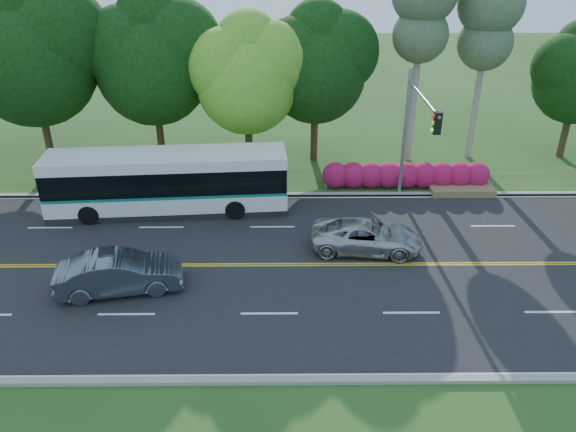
{
  "coord_description": "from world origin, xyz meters",
  "views": [
    {
      "loc": [
        0.08,
        -20.96,
        13.32
      ],
      "look_at": [
        0.27,
        2.0,
        1.4
      ],
      "focal_mm": 35.0,
      "sensor_mm": 36.0,
      "label": 1
    }
  ],
  "objects_px": {
    "traffic_signal": "(414,124)",
    "sedan": "(119,273)",
    "transit_bus": "(168,183)",
    "suv": "(366,236)"
  },
  "relations": [
    {
      "from": "traffic_signal",
      "to": "transit_bus",
      "type": "distance_m",
      "value": 12.75
    },
    {
      "from": "sedan",
      "to": "transit_bus",
      "type": "bearing_deg",
      "value": -16.78
    },
    {
      "from": "traffic_signal",
      "to": "transit_bus",
      "type": "xyz_separation_m",
      "value": [
        -12.37,
        -0.04,
        -3.08
      ]
    },
    {
      "from": "traffic_signal",
      "to": "sedan",
      "type": "distance_m",
      "value": 15.44
    },
    {
      "from": "sedan",
      "to": "suv",
      "type": "distance_m",
      "value": 10.89
    },
    {
      "from": "sedan",
      "to": "traffic_signal",
      "type": "bearing_deg",
      "value": -72.13
    },
    {
      "from": "sedan",
      "to": "suv",
      "type": "height_order",
      "value": "sedan"
    },
    {
      "from": "traffic_signal",
      "to": "suv",
      "type": "distance_m",
      "value": 6.29
    },
    {
      "from": "sedan",
      "to": "suv",
      "type": "xyz_separation_m",
      "value": [
        10.42,
        3.17,
        -0.12
      ]
    },
    {
      "from": "traffic_signal",
      "to": "suv",
      "type": "relative_size",
      "value": 1.4
    }
  ]
}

